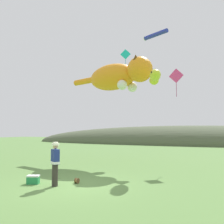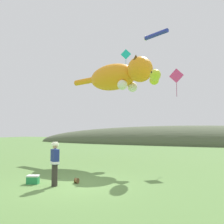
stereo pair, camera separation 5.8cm
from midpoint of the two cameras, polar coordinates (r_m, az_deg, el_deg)
The scene contains 10 objects.
ground_plane at distance 10.70m, azimuth -9.19°, elevation -16.29°, with size 120.00×120.00×0.00m, color #5B8442.
distant_hill_ridge at distance 42.55m, azimuth 16.91°, elevation -7.07°, with size 58.60×12.25×6.08m.
festival_attendant at distance 10.57m, azimuth -12.78°, elevation -11.14°, with size 0.49×0.45×1.77m.
kite_spool at distance 11.08m, azimuth -7.94°, elevation -15.28°, with size 0.14×0.23×0.23m.
picnic_cooler at distance 11.37m, azimuth -17.48°, elevation -14.50°, with size 0.58×0.50×0.36m.
kite_giant_cat at distance 18.47m, azimuth 1.47°, elevation 8.13°, with size 7.33×3.22×2.29m.
kite_fish_windsock at distance 15.17m, azimuth 9.91°, elevation 8.08°, with size 1.28×2.34×0.70m.
kite_tube_streamer at distance 23.01m, azimuth 10.02°, elevation 17.02°, with size 2.42×1.41×0.44m.
kite_diamond_pink at distance 17.08m, azimuth 14.60°, elevation 7.95°, with size 0.97×0.11×1.87m.
kite_diamond_teal at distance 22.52m, azimuth 3.27°, elevation 12.98°, with size 0.89×0.27×1.83m.
Camera 2 is at (5.82, -8.69, 2.25)m, focal length 40.00 mm.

